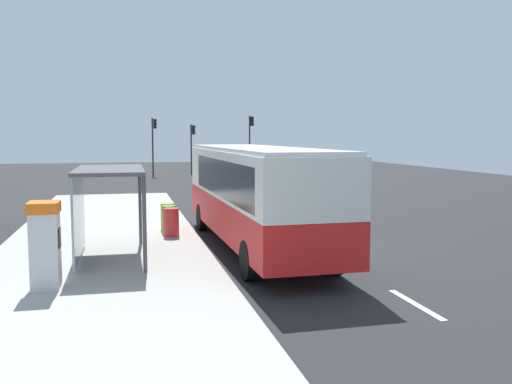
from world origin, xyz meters
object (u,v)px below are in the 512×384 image
at_px(traffic_light_median, 192,141).
at_px(bus_shelter, 98,190).
at_px(traffic_light_far_side, 154,138).
at_px(recycling_bin_green, 170,219).
at_px(ticket_machine, 45,244).
at_px(traffic_light_near_side, 251,136).
at_px(bus, 256,191).
at_px(recycling_bin_red, 171,222).
at_px(recycling_bin_orange, 168,216).
at_px(white_van, 243,168).
at_px(sedan_near, 203,162).

height_order(traffic_light_median, bus_shelter, traffic_light_median).
height_order(traffic_light_far_side, bus_shelter, traffic_light_far_side).
bearing_deg(recycling_bin_green, ticket_machine, -116.13).
xyz_separation_m(traffic_light_near_side, traffic_light_far_side, (-8.60, 0.80, -0.15)).
relative_size(bus, traffic_light_far_side, 2.17).
xyz_separation_m(bus, recycling_bin_red, (-2.49, 1.91, -1.19)).
xyz_separation_m(ticket_machine, recycling_bin_red, (3.25, 5.93, -0.52)).
relative_size(recycling_bin_orange, traffic_light_far_side, 0.19).
relative_size(white_van, ticket_machine, 2.69).
bearing_deg(bus, white_van, 79.10).
bearing_deg(traffic_light_near_side, white_van, -104.91).
relative_size(recycling_bin_orange, bus_shelter, 0.24).
bearing_deg(recycling_bin_orange, white_van, 69.38).
distance_m(white_van, traffic_light_median, 14.20).
height_order(recycling_bin_red, traffic_light_far_side, traffic_light_far_side).
bearing_deg(traffic_light_far_side, ticket_machine, -96.62).
distance_m(traffic_light_far_side, traffic_light_median, 3.61).
relative_size(bus, ticket_machine, 5.70).
relative_size(white_van, traffic_light_near_side, 0.98).
bearing_deg(bus_shelter, traffic_light_median, 79.11).
bearing_deg(white_van, traffic_light_far_side, 111.91).
distance_m(bus, recycling_bin_red, 3.35).
relative_size(white_van, recycling_bin_red, 5.49).
relative_size(recycling_bin_red, traffic_light_far_side, 0.19).
relative_size(bus, recycling_bin_orange, 11.63).
distance_m(ticket_machine, recycling_bin_red, 6.79).
xyz_separation_m(recycling_bin_red, recycling_bin_orange, (0.00, 1.40, 0.00)).
height_order(white_van, bus_shelter, bus_shelter).
distance_m(ticket_machine, bus_shelter, 3.20).
bearing_deg(traffic_light_median, sedan_near, 73.59).
xyz_separation_m(white_van, recycling_bin_red, (-6.40, -18.41, -0.69)).
relative_size(traffic_light_median, bus_shelter, 1.14).
bearing_deg(traffic_light_far_side, bus_shelter, -95.46).
xyz_separation_m(bus, white_van, (3.91, 20.32, -0.50)).
relative_size(traffic_light_near_side, traffic_light_far_side, 1.05).
distance_m(recycling_bin_green, bus_shelter, 4.59).
bearing_deg(recycling_bin_red, sedan_near, 80.50).
distance_m(bus, traffic_light_median, 34.39).
bearing_deg(ticket_machine, traffic_light_far_side, 83.38).
relative_size(traffic_light_near_side, traffic_light_median, 1.17).
bearing_deg(recycling_bin_red, recycling_bin_green, 90.00).
bearing_deg(bus, traffic_light_far_side, 92.37).
relative_size(sedan_near, traffic_light_far_side, 0.87).
bearing_deg(ticket_machine, bus, 35.03).
distance_m(bus, ticket_machine, 7.04).
distance_m(sedan_near, traffic_light_near_side, 9.08).
bearing_deg(recycling_bin_red, bus_shelter, -125.94).
bearing_deg(bus, bus_shelter, -166.31).
xyz_separation_m(white_van, bus_shelter, (-8.61, -21.47, 0.75)).
xyz_separation_m(recycling_bin_orange, traffic_light_median, (4.60, 30.99, 2.40)).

